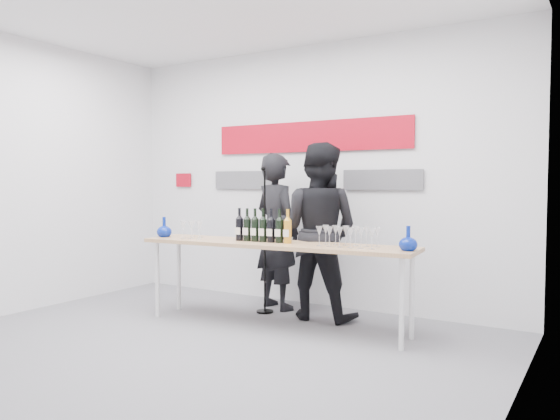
{
  "coord_description": "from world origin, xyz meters",
  "views": [
    {
      "loc": [
        3.01,
        -3.6,
        1.43
      ],
      "look_at": [
        0.21,
        1.0,
        1.15
      ],
      "focal_mm": 35.0,
      "sensor_mm": 36.0,
      "label": 1
    }
  ],
  "objects_px": {
    "tasting_table": "(275,249)",
    "presenter_left": "(277,231)",
    "presenter_right": "(318,231)",
    "mic_stand": "(265,268)"
  },
  "relations": [
    {
      "from": "tasting_table",
      "to": "presenter_left",
      "type": "xyz_separation_m",
      "value": [
        -0.41,
        0.7,
        0.1
      ]
    },
    {
      "from": "tasting_table",
      "to": "presenter_right",
      "type": "xyz_separation_m",
      "value": [
        0.19,
        0.55,
        0.14
      ]
    },
    {
      "from": "presenter_left",
      "to": "mic_stand",
      "type": "relative_size",
      "value": 1.09
    },
    {
      "from": "tasting_table",
      "to": "mic_stand",
      "type": "distance_m",
      "value": 0.67
    },
    {
      "from": "presenter_left",
      "to": "presenter_right",
      "type": "distance_m",
      "value": 0.62
    },
    {
      "from": "presenter_left",
      "to": "presenter_right",
      "type": "bearing_deg",
      "value": -174.44
    },
    {
      "from": "presenter_right",
      "to": "mic_stand",
      "type": "relative_size",
      "value": 1.15
    },
    {
      "from": "presenter_left",
      "to": "mic_stand",
      "type": "xyz_separation_m",
      "value": [
        -0.0,
        -0.25,
        -0.39
      ]
    },
    {
      "from": "tasting_table",
      "to": "presenter_left",
      "type": "distance_m",
      "value": 0.81
    },
    {
      "from": "presenter_right",
      "to": "mic_stand",
      "type": "distance_m",
      "value": 0.75
    }
  ]
}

